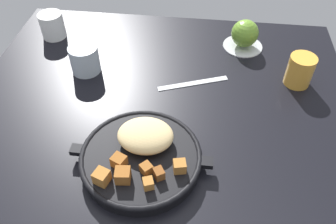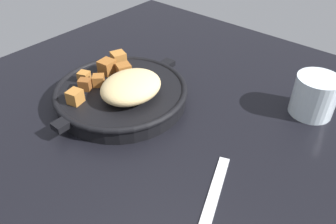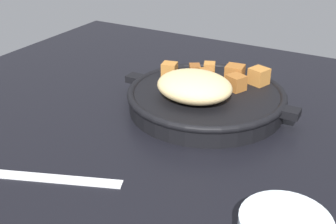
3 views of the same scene
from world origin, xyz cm
name	(u,v)px [view 1 (image 1 of 3)]	position (x,y,z in cm)	size (l,w,h in cm)	color
ground_plane	(156,125)	(0.00, 0.00, -1.20)	(96.58, 95.40, 2.40)	black
cast_iron_skillet	(141,155)	(-1.25, -11.89, 2.52)	(29.82, 25.46, 7.39)	black
saucer_plate	(243,46)	(21.22, 33.52, 0.30)	(11.63, 11.63, 0.60)	#B7BABF
red_apple	(245,33)	(21.22, 33.52, 4.53)	(7.86, 7.86, 7.86)	olive
butter_knife	(193,83)	(7.73, 14.87, 0.18)	(19.01, 1.60, 0.36)	silver
white_creamer_pitcher	(52,25)	(-36.25, 32.03, 3.79)	(7.10, 7.10, 7.57)	white
water_glass_short	(85,59)	(-21.72, 16.96, 3.77)	(7.80, 7.80, 7.54)	silver
juice_glass_amber	(300,71)	(34.77, 18.53, 4.11)	(6.71, 6.71, 8.22)	gold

